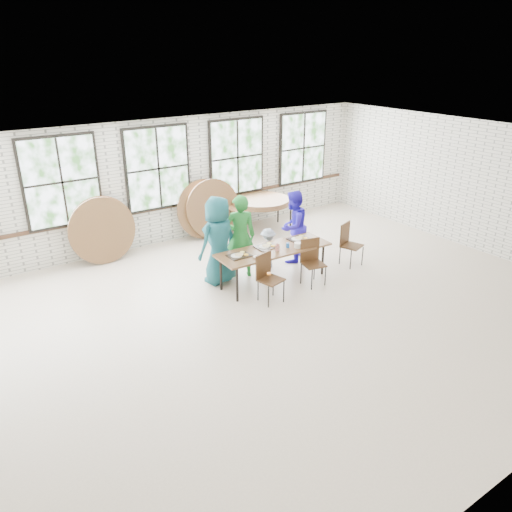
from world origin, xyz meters
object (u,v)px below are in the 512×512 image
Objects in this scene: chair_near_right at (312,258)px; chair_near_left at (267,273)px; dining_table at (274,251)px; storage_table at (261,205)px.

chair_near_left is at bearing -162.48° from chair_near_right.
storage_table is at bearing 61.94° from dining_table.
chair_near_left and chair_near_right have the same top height.
dining_table is 3.13m from storage_table.
storage_table is at bearing 42.53° from chair_near_left.
storage_table is (1.59, 2.69, -0.00)m from dining_table.
dining_table is 1.34× the size of storage_table.
dining_table is 0.82m from chair_near_left.
chair_near_right is at bearing -35.60° from dining_table.
chair_near_left is 1.00× the size of chair_near_right.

